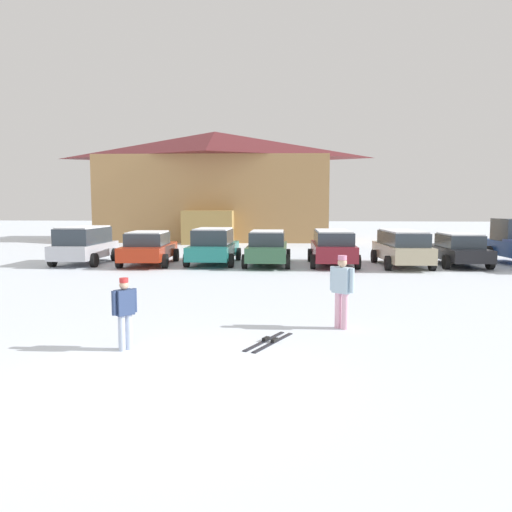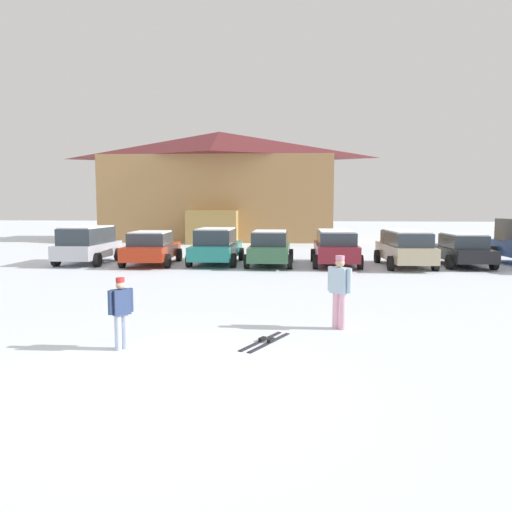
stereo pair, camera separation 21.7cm
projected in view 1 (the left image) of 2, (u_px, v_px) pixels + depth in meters
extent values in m
plane|color=silver|center=(164.00, 381.00, 7.91)|extent=(160.00, 160.00, 0.00)
cube|color=#A77D4D|center=(215.00, 199.00, 40.29)|extent=(17.80, 8.47, 6.52)
pyramid|color=maroon|center=(215.00, 145.00, 39.86)|extent=(18.43, 9.09, 2.11)
cube|color=#A88849|center=(208.00, 227.00, 35.76)|extent=(3.67, 1.95, 2.40)
cube|color=#B8BCC7|center=(85.00, 250.00, 23.77)|extent=(1.81, 4.19, 0.66)
cube|color=#2D3842|center=(84.00, 236.00, 23.61)|extent=(1.60, 3.19, 0.75)
cube|color=white|center=(83.00, 227.00, 23.57)|extent=(1.49, 3.03, 0.06)
cylinder|color=black|center=(77.00, 254.00, 25.16)|extent=(0.22, 0.64, 0.64)
cylinder|color=black|center=(115.00, 255.00, 25.02)|extent=(0.22, 0.64, 0.64)
cylinder|color=black|center=(52.00, 260.00, 22.58)|extent=(0.22, 0.64, 0.64)
cylinder|color=black|center=(94.00, 260.00, 22.44)|extent=(0.22, 0.64, 0.64)
cube|color=#B02D15|center=(149.00, 251.00, 23.43)|extent=(2.15, 4.55, 0.62)
cube|color=#2D3842|center=(148.00, 239.00, 23.15)|extent=(1.80, 2.40, 0.57)
cube|color=white|center=(148.00, 232.00, 23.12)|extent=(1.68, 2.28, 0.06)
cylinder|color=black|center=(135.00, 255.00, 24.85)|extent=(0.26, 0.65, 0.64)
cylinder|color=black|center=(176.00, 255.00, 24.82)|extent=(0.26, 0.65, 0.64)
cylinder|color=black|center=(119.00, 261.00, 22.11)|extent=(0.26, 0.65, 0.64)
cylinder|color=black|center=(165.00, 261.00, 22.08)|extent=(0.26, 0.65, 0.64)
cube|color=#207E77|center=(214.00, 250.00, 23.82)|extent=(1.89, 4.80, 0.62)
cube|color=#2D3842|center=(213.00, 237.00, 23.51)|extent=(1.66, 2.50, 0.70)
cube|color=white|center=(213.00, 229.00, 23.47)|extent=(1.54, 2.37, 0.06)
cylinder|color=black|center=(199.00, 254.00, 25.40)|extent=(0.22, 0.64, 0.64)
cylinder|color=black|center=(238.00, 254.00, 25.25)|extent=(0.22, 0.64, 0.64)
cylinder|color=black|center=(187.00, 260.00, 22.45)|extent=(0.22, 0.64, 0.64)
cylinder|color=black|center=(231.00, 261.00, 22.30)|extent=(0.22, 0.64, 0.64)
cube|color=#336243|center=(268.00, 251.00, 23.25)|extent=(1.77, 4.59, 0.64)
cube|color=#2D3842|center=(267.00, 238.00, 22.96)|extent=(1.56, 2.39, 0.60)
cube|color=white|center=(267.00, 231.00, 22.93)|extent=(1.45, 2.27, 0.06)
cylinder|color=black|center=(250.00, 255.00, 24.76)|extent=(0.22, 0.64, 0.64)
cylinder|color=black|center=(288.00, 255.00, 24.63)|extent=(0.22, 0.64, 0.64)
cylinder|color=black|center=(245.00, 261.00, 21.94)|extent=(0.22, 0.64, 0.64)
cylinder|color=black|center=(288.00, 262.00, 21.81)|extent=(0.22, 0.64, 0.64)
cube|color=maroon|center=(332.00, 251.00, 23.20)|extent=(1.85, 4.69, 0.70)
cube|color=#2D3842|center=(333.00, 237.00, 23.04)|extent=(1.62, 3.57, 0.56)
cube|color=white|center=(333.00, 231.00, 23.01)|extent=(1.51, 3.39, 0.06)
cylinder|color=black|center=(310.00, 255.00, 24.74)|extent=(0.23, 0.64, 0.64)
cylinder|color=black|center=(350.00, 255.00, 24.61)|extent=(0.23, 0.64, 0.64)
cylinder|color=black|center=(313.00, 262.00, 21.86)|extent=(0.23, 0.64, 0.64)
cylinder|color=black|center=(358.00, 262.00, 21.73)|extent=(0.23, 0.64, 0.64)
cube|color=tan|center=(402.00, 252.00, 22.71)|extent=(1.94, 4.79, 0.69)
cube|color=#2D3842|center=(402.00, 238.00, 22.55)|extent=(1.68, 3.65, 0.58)
cube|color=white|center=(403.00, 231.00, 22.52)|extent=(1.57, 3.47, 0.06)
cylinder|color=black|center=(374.00, 256.00, 24.23)|extent=(0.25, 0.65, 0.64)
cylinder|color=black|center=(413.00, 256.00, 24.17)|extent=(0.25, 0.65, 0.64)
cylinder|color=black|center=(388.00, 263.00, 21.32)|extent=(0.25, 0.65, 0.64)
cylinder|color=black|center=(432.00, 263.00, 21.26)|extent=(0.25, 0.65, 0.64)
cube|color=black|center=(457.00, 253.00, 23.01)|extent=(1.93, 4.38, 0.55)
cube|color=#2D3842|center=(459.00, 241.00, 22.74)|extent=(1.63, 2.30, 0.58)
cube|color=white|center=(460.00, 234.00, 22.70)|extent=(1.52, 2.19, 0.06)
cylinder|color=black|center=(427.00, 256.00, 24.40)|extent=(0.25, 0.65, 0.64)
cylinder|color=black|center=(466.00, 256.00, 24.33)|extent=(0.25, 0.65, 0.64)
cylinder|color=black|center=(446.00, 262.00, 21.74)|extent=(0.25, 0.65, 0.64)
cylinder|color=black|center=(490.00, 262.00, 21.68)|extent=(0.25, 0.65, 0.64)
cylinder|color=black|center=(488.00, 254.00, 24.43)|extent=(0.31, 0.82, 0.80)
cylinder|color=#A6B4CE|center=(122.00, 333.00, 9.55)|extent=(0.13, 0.13, 0.69)
cylinder|color=#A6B4CE|center=(129.00, 332.00, 9.65)|extent=(0.13, 0.13, 0.69)
cube|color=navy|center=(124.00, 302.00, 9.54)|extent=(0.38, 0.38, 0.49)
cylinder|color=navy|center=(114.00, 303.00, 9.39)|extent=(0.09, 0.09, 0.46)
cylinder|color=navy|center=(134.00, 300.00, 9.68)|extent=(0.09, 0.09, 0.46)
sphere|color=tan|center=(124.00, 285.00, 9.50)|extent=(0.18, 0.18, 0.18)
cylinder|color=red|center=(124.00, 280.00, 9.49)|extent=(0.17, 0.17, 0.08)
cylinder|color=#E3A8C1|center=(345.00, 311.00, 11.21)|extent=(0.15, 0.15, 0.82)
cylinder|color=#E3A8C1|center=(338.00, 310.00, 11.33)|extent=(0.15, 0.15, 0.82)
cube|color=#A5C2D9|center=(342.00, 280.00, 11.20)|extent=(0.46, 0.44, 0.58)
cylinder|color=#A5C2D9|center=(352.00, 281.00, 11.03)|extent=(0.11, 0.11, 0.55)
cylinder|color=#A5C2D9|center=(332.00, 278.00, 11.37)|extent=(0.11, 0.11, 0.55)
sphere|color=tan|center=(342.00, 263.00, 11.16)|extent=(0.21, 0.21, 0.21)
cylinder|color=pink|center=(342.00, 258.00, 11.15)|extent=(0.20, 0.20, 0.10)
cube|color=black|center=(273.00, 342.00, 10.12)|extent=(0.78, 1.53, 0.02)
cube|color=black|center=(274.00, 340.00, 10.16)|extent=(0.16, 0.22, 0.06)
cube|color=black|center=(265.00, 341.00, 10.22)|extent=(0.78, 1.53, 0.02)
cube|color=black|center=(266.00, 339.00, 10.26)|extent=(0.16, 0.22, 0.06)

